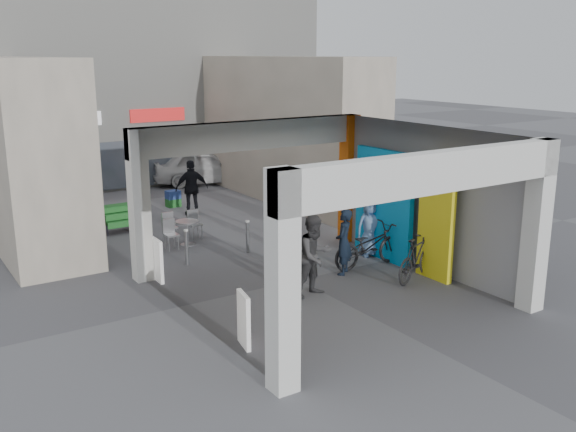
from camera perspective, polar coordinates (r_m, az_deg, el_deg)
ground at (r=14.91m, az=0.97°, el=-5.71°), size 90.00×90.00×0.00m
arcade_canopy at (r=13.95m, az=4.74°, el=2.67°), size 6.40×6.45×6.40m
far_building at (r=26.80m, az=-16.32°, el=11.33°), size 18.00×4.08×8.00m
plaza_bldg_left at (r=19.57m, az=-23.00°, el=5.51°), size 2.00×9.00×5.00m
plaza_bldg_right at (r=22.90m, az=-0.18°, el=7.75°), size 2.00×9.00×5.00m
bollard_left at (r=16.00m, az=-9.01°, el=-2.80°), size 0.09×0.09×0.89m
bollard_center at (r=16.84m, az=-3.61°, el=-1.87°), size 0.09×0.09×0.85m
bollard_right at (r=17.58m, az=0.59°, el=-1.02°), size 0.09×0.09×0.92m
advert_board_near at (r=11.54m, az=-3.93°, el=-9.17°), size 0.19×0.55×1.00m
advert_board_far at (r=14.99m, az=-11.53°, el=-3.85°), size 0.11×0.55×1.00m
cafe_set at (r=17.92m, az=-9.57°, el=-1.51°), size 1.33×1.08×0.81m
produce_stand at (r=19.44m, az=-14.62°, el=-0.45°), size 1.19×0.64×0.78m
crate_stack at (r=22.25m, az=-10.18°, el=1.53°), size 0.47×0.38×0.56m
border_collie at (r=15.05m, az=1.20°, el=-4.38°), size 0.26×0.51×0.71m
man_with_dog at (r=15.14m, az=4.98°, el=-2.32°), size 0.68×0.66×1.57m
man_back_turned at (r=13.75m, az=2.39°, el=-3.54°), size 0.94×0.78×1.78m
man_elderly at (r=16.60m, az=7.30°, el=-1.00°), size 0.84×0.65×1.52m
man_crates at (r=20.82m, az=-8.55°, el=2.48°), size 1.12×0.64×1.80m
bicycle_front at (r=15.80m, az=7.19°, el=-2.63°), size 2.04×0.77×1.06m
bicycle_rear at (r=15.08m, az=11.35°, el=-3.69°), size 1.78×1.04×1.03m
white_van at (r=25.98m, az=-7.45°, el=4.38°), size 4.38×2.79×1.39m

